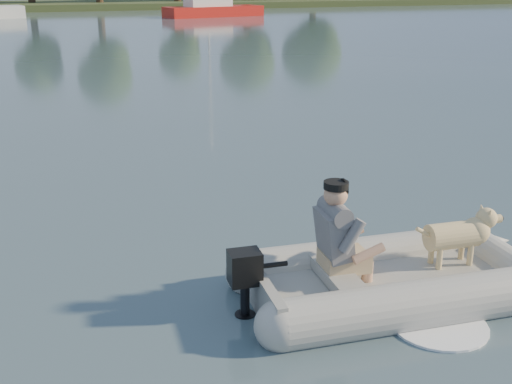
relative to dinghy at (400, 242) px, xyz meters
name	(u,v)px	position (x,y,z in m)	size (l,w,h in m)	color
water	(338,335)	(-0.97, -0.57, -0.61)	(160.00, 160.00, 0.00)	slate
shore_bank	(59,6)	(-0.97, 61.43, -0.36)	(160.00, 12.00, 0.70)	#47512D
dinghy	(400,242)	(0.00, 0.00, 0.00)	(4.56, 2.88, 1.41)	#ABABA6
man	(336,230)	(-0.71, 0.09, 0.19)	(0.74, 0.63, 1.10)	slate
dog	(452,240)	(0.66, 0.02, -0.08)	(0.95, 0.34, 0.63)	tan
outboard_motor	(245,287)	(-1.70, 0.08, -0.29)	(0.42, 0.30, 0.80)	black
sailboat	(213,10)	(10.03, 45.28, -0.13)	(8.20, 4.05, 10.82)	red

